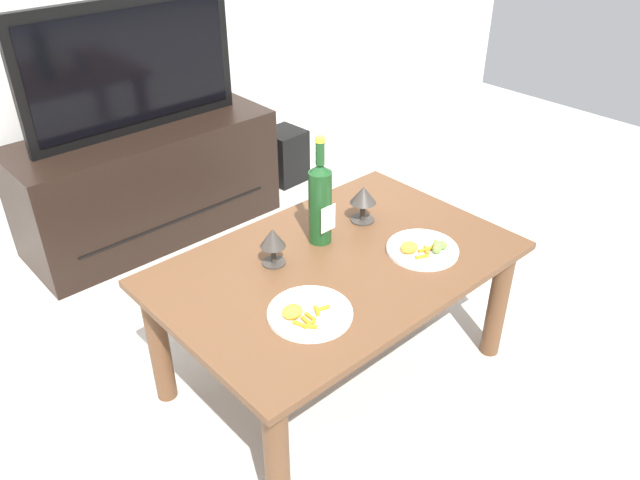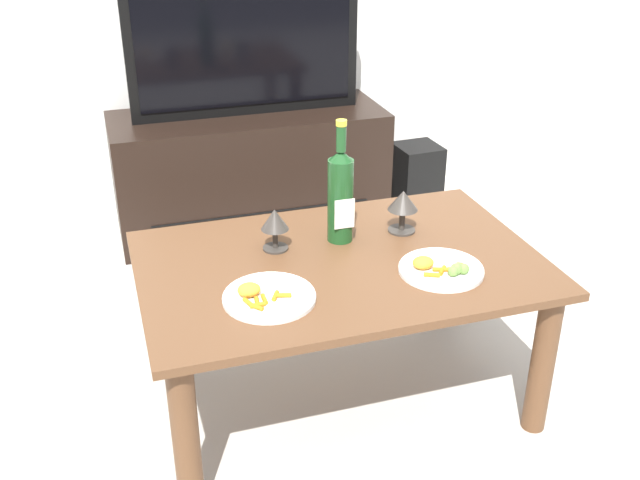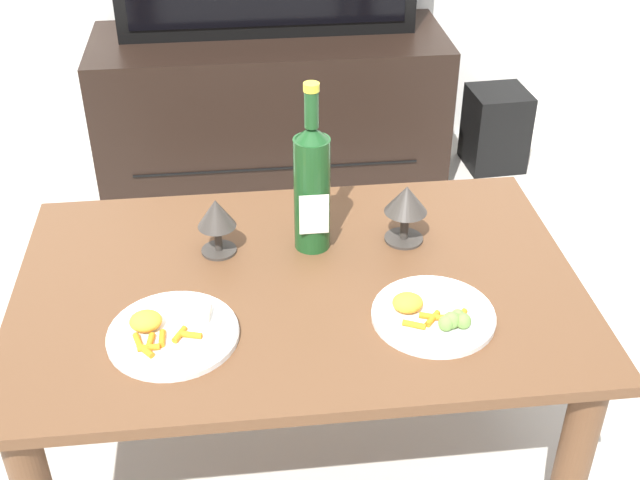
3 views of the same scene
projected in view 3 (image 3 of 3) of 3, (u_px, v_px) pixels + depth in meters
The scene contains 9 objects.
ground_plane at pixel (301, 446), 1.95m from camera, with size 6.40×6.40×0.00m, color #B7B2A8.
dining_table at pixel (299, 313), 1.73m from camera, with size 1.16×0.76×0.49m.
tv_stand at pixel (271, 110), 2.91m from camera, with size 1.21×0.48×0.54m.
floor_speaker at pixel (495, 128), 3.06m from camera, with size 0.21×0.21×0.30m, color black.
wine_bottle at pixel (312, 184), 1.70m from camera, with size 0.08×0.08×0.38m.
goblet_left at pixel (216, 217), 1.72m from camera, with size 0.08×0.08×0.13m.
goblet_right at pixel (406, 203), 1.75m from camera, with size 0.09×0.09×0.14m.
dinner_plate_left at pixel (171, 332), 1.53m from camera, with size 0.25×0.25×0.05m.
dinner_plate_right at pixel (434, 314), 1.57m from camera, with size 0.24×0.24×0.05m.
Camera 3 is at (-0.11, -1.35, 1.49)m, focal length 45.58 mm.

